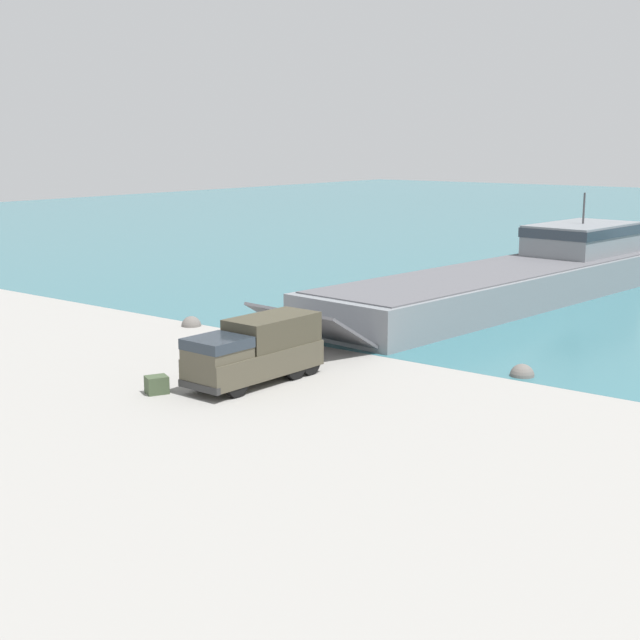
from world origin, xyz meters
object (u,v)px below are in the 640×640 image
(cargo_crate, at_px, (157,385))
(military_truck, at_px, (255,350))
(soldier_on_ramp, at_px, (203,356))
(landing_craft, at_px, (517,276))
(mooring_bollard, at_px, (253,335))

(cargo_crate, bearing_deg, military_truck, 60.63)
(soldier_on_ramp, relative_size, cargo_crate, 1.81)
(landing_craft, relative_size, mooring_bollard, 48.65)
(landing_craft, height_order, military_truck, landing_craft)
(landing_craft, xyz_separation_m, mooring_bollard, (-5.58, -21.72, -1.32))
(military_truck, distance_m, soldier_on_ramp, 2.89)
(cargo_crate, bearing_deg, soldier_on_ramp, 97.71)
(landing_craft, distance_m, mooring_bollard, 22.46)
(landing_craft, xyz_separation_m, military_truck, (0.20, -27.94, -0.15))
(soldier_on_ramp, distance_m, cargo_crate, 3.45)
(military_truck, relative_size, soldier_on_ramp, 4.23)
(landing_craft, relative_size, cargo_crate, 40.02)
(landing_craft, bearing_deg, cargo_crate, -88.38)
(soldier_on_ramp, bearing_deg, landing_craft, -17.11)
(military_truck, xyz_separation_m, soldier_on_ramp, (-2.74, -0.70, -0.59))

